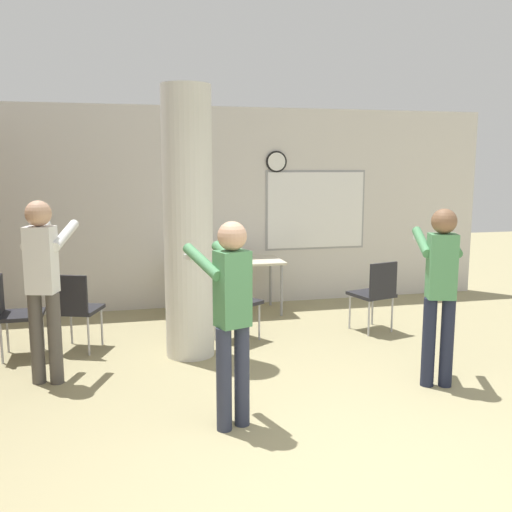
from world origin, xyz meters
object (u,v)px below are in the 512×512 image
folding_table (226,264)px  person_playing_front (231,308)px  chair_mid_room (375,291)px  person_playing_side (440,283)px  chair_table_front (233,296)px  bottle_on_table (222,253)px  chair_by_left_wall (14,310)px  chair_near_pillar (75,306)px  person_watching_back (43,277)px

folding_table → person_playing_front: size_ratio=0.96×
person_playing_front → chair_mid_room: bearing=44.0°
person_playing_side → chair_table_front: bearing=130.7°
bottle_on_table → chair_table_front: bearing=-93.9°
bottle_on_table → chair_mid_room: size_ratio=0.34×
chair_by_left_wall → person_playing_front: (1.91, -2.10, 0.43)m
chair_mid_room → person_playing_side: (-0.18, -1.69, 0.45)m
chair_mid_room → person_playing_front: bearing=-136.0°
chair_near_pillar → person_playing_side: 3.75m
chair_by_left_wall → person_playing_front: size_ratio=0.54×
chair_mid_room → person_playing_front: size_ratio=0.54×
chair_by_left_wall → chair_near_pillar: bearing=3.3°
person_watching_back → bottle_on_table: bearing=46.0°
person_watching_back → chair_near_pillar: bearing=77.2°
folding_table → bottle_on_table: 0.17m
bottle_on_table → chair_by_left_wall: bottle_on_table is taller
chair_near_pillar → chair_mid_room: (3.46, -0.05, 0.00)m
chair_table_front → person_watching_back: person_watching_back is taller
chair_mid_room → chair_table_front: same height
chair_near_pillar → chair_by_left_wall: bearing=-176.7°
chair_table_front → person_playing_front: 2.29m
person_playing_side → chair_by_left_wall: bearing=156.4°
person_playing_side → chair_near_pillar: bearing=152.1°
chair_near_pillar → person_playing_side: size_ratio=0.53×
bottle_on_table → chair_near_pillar: bottle_on_table is taller
chair_table_front → person_playing_front: (-0.44, -2.20, 0.43)m
folding_table → chair_table_front: 1.18m
person_watching_back → chair_mid_room: bearing=12.4°
chair_near_pillar → chair_table_front: 1.73m
chair_near_pillar → chair_mid_room: same height
chair_by_left_wall → person_playing_side: (3.90, -1.71, 0.45)m
chair_by_left_wall → chair_near_pillar: size_ratio=1.00×
person_playing_front → person_watching_back: 1.97m
chair_by_left_wall → chair_table_front: bearing=2.4°
chair_mid_room → person_watching_back: person_watching_back is taller
bottle_on_table → chair_table_front: size_ratio=0.34×
bottle_on_table → chair_mid_room: bottle_on_table is taller
folding_table → chair_by_left_wall: (-2.48, -1.25, -0.17)m
chair_mid_room → person_playing_front: (-2.17, -2.09, 0.43)m
chair_table_front → person_watching_back: bearing=-154.6°
person_watching_back → person_playing_front: bearing=-40.9°
bottle_on_table → person_playing_side: 3.32m
chair_table_front → person_watching_back: 2.19m
person_watching_back → person_playing_side: person_watching_back is taller
chair_table_front → person_watching_back: (-1.93, -0.91, 0.49)m
bottle_on_table → person_watching_back: 2.89m
bottle_on_table → chair_near_pillar: bearing=-145.9°
person_watching_back → folding_table: bearing=45.2°
chair_table_front → folding_table: bearing=83.7°
folding_table → chair_near_pillar: chair_near_pillar is taller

